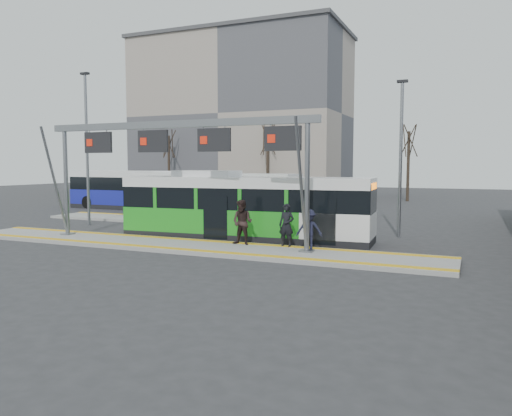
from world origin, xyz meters
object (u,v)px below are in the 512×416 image
Objects in this scene: passenger_b at (242,222)px; passenger_c at (309,229)px; gantry at (175,146)px; passenger_a at (286,225)px; hero_bus at (245,208)px.

passenger_b is 1.19× the size of passenger_c.
gantry is 5.81m from passenger_a.
hero_bus is at bearing 113.84° from passenger_b.
passenger_b is at bearing -170.73° from passenger_a.
hero_bus is 6.29× the size of passenger_b.
passenger_c is (3.83, -2.20, -0.53)m from hero_bus.
hero_bus is at bearing 56.14° from gantry.
gantry is 1.10× the size of hero_bus.
passenger_a is 0.94× the size of passenger_b.
passenger_b reaches higher than passenger_a.
hero_bus is at bearing 135.41° from passenger_c.
passenger_c is (2.89, 0.07, -0.15)m from passenger_b.
hero_bus is (1.92, 2.86, -2.83)m from gantry.
passenger_b is (-1.87, -0.25, 0.06)m from passenger_a.
hero_bus reaches higher than passenger_c.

